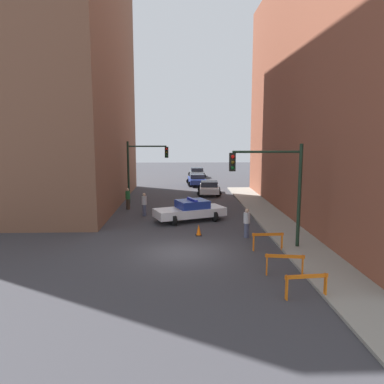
{
  "coord_description": "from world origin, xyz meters",
  "views": [
    {
      "loc": [
        -0.05,
        -17.8,
        5.76
      ],
      "look_at": [
        0.67,
        5.68,
        2.14
      ],
      "focal_mm": 35.0,
      "sensor_mm": 36.0,
      "label": 1
    }
  ],
  "objects_px": {
    "parked_car_near": "(209,188)",
    "parked_car_far": "(197,172)",
    "traffic_light_far": "(141,163)",
    "police_car": "(190,210)",
    "parked_car_mid": "(197,179)",
    "pedestrian_sidewalk": "(247,222)",
    "pedestrian_corner": "(128,198)",
    "barrier_back": "(268,239)",
    "traffic_light_near": "(277,180)",
    "pedestrian_crossing": "(144,204)",
    "barrier_front": "(306,282)",
    "barrier_mid": "(285,261)",
    "traffic_cone": "(199,230)"
  },
  "relations": [
    {
      "from": "parked_car_mid",
      "to": "pedestrian_sidewalk",
      "type": "distance_m",
      "value": 22.04
    },
    {
      "from": "pedestrian_crossing",
      "to": "police_car",
      "type": "bearing_deg",
      "value": 19.86
    },
    {
      "from": "parked_car_near",
      "to": "pedestrian_crossing",
      "type": "bearing_deg",
      "value": -115.92
    },
    {
      "from": "pedestrian_corner",
      "to": "traffic_cone",
      "type": "height_order",
      "value": "pedestrian_corner"
    },
    {
      "from": "police_car",
      "to": "pedestrian_sidewalk",
      "type": "bearing_deg",
      "value": -165.91
    },
    {
      "from": "pedestrian_crossing",
      "to": "barrier_mid",
      "type": "height_order",
      "value": "pedestrian_crossing"
    },
    {
      "from": "pedestrian_sidewalk",
      "to": "traffic_light_far",
      "type": "bearing_deg",
      "value": 100.58
    },
    {
      "from": "parked_car_far",
      "to": "barrier_front",
      "type": "bearing_deg",
      "value": -87.46
    },
    {
      "from": "traffic_light_near",
      "to": "parked_car_mid",
      "type": "height_order",
      "value": "traffic_light_near"
    },
    {
      "from": "traffic_light_near",
      "to": "pedestrian_crossing",
      "type": "relative_size",
      "value": 3.13
    },
    {
      "from": "police_car",
      "to": "traffic_cone",
      "type": "relative_size",
      "value": 7.7
    },
    {
      "from": "traffic_light_far",
      "to": "barrier_front",
      "type": "xyz_separation_m",
      "value": [
        7.67,
        -18.79,
        -2.78
      ]
    },
    {
      "from": "barrier_back",
      "to": "traffic_cone",
      "type": "height_order",
      "value": "barrier_back"
    },
    {
      "from": "traffic_light_far",
      "to": "parked_car_near",
      "type": "bearing_deg",
      "value": 37.19
    },
    {
      "from": "parked_car_far",
      "to": "pedestrian_crossing",
      "type": "relative_size",
      "value": 2.6
    },
    {
      "from": "barrier_front",
      "to": "barrier_mid",
      "type": "bearing_deg",
      "value": 94.08
    },
    {
      "from": "traffic_light_far",
      "to": "police_car",
      "type": "distance_m",
      "value": 8.08
    },
    {
      "from": "pedestrian_crossing",
      "to": "barrier_front",
      "type": "height_order",
      "value": "pedestrian_crossing"
    },
    {
      "from": "traffic_light_near",
      "to": "parked_car_near",
      "type": "height_order",
      "value": "traffic_light_near"
    },
    {
      "from": "parked_car_mid",
      "to": "traffic_cone",
      "type": "distance_m",
      "value": 21.51
    },
    {
      "from": "parked_car_near",
      "to": "parked_car_far",
      "type": "xyz_separation_m",
      "value": [
        -0.55,
        14.88,
        0.0
      ]
    },
    {
      "from": "pedestrian_crossing",
      "to": "parked_car_far",
      "type": "bearing_deg",
      "value": 125.14
    },
    {
      "from": "parked_car_mid",
      "to": "pedestrian_crossing",
      "type": "bearing_deg",
      "value": -108.34
    },
    {
      "from": "traffic_light_far",
      "to": "barrier_mid",
      "type": "relative_size",
      "value": 3.27
    },
    {
      "from": "barrier_mid",
      "to": "traffic_light_near",
      "type": "bearing_deg",
      "value": 81.97
    },
    {
      "from": "traffic_light_far",
      "to": "barrier_front",
      "type": "height_order",
      "value": "traffic_light_far"
    },
    {
      "from": "pedestrian_corner",
      "to": "pedestrian_sidewalk",
      "type": "xyz_separation_m",
      "value": [
        7.8,
        -8.24,
        0.0
      ]
    },
    {
      "from": "barrier_front",
      "to": "traffic_light_near",
      "type": "bearing_deg",
      "value": 86.45
    },
    {
      "from": "parked_car_far",
      "to": "pedestrian_corner",
      "type": "xyz_separation_m",
      "value": [
        -6.32,
        -21.96,
        0.19
      ]
    },
    {
      "from": "pedestrian_crossing",
      "to": "pedestrian_corner",
      "type": "height_order",
      "value": "same"
    },
    {
      "from": "pedestrian_corner",
      "to": "barrier_front",
      "type": "relative_size",
      "value": 1.04
    },
    {
      "from": "barrier_back",
      "to": "barrier_front",
      "type": "bearing_deg",
      "value": -89.35
    },
    {
      "from": "traffic_light_near",
      "to": "parked_car_near",
      "type": "bearing_deg",
      "value": 96.55
    },
    {
      "from": "parked_car_near",
      "to": "pedestrian_corner",
      "type": "xyz_separation_m",
      "value": [
        -6.87,
        -7.08,
        0.19
      ]
    },
    {
      "from": "police_car",
      "to": "barrier_mid",
      "type": "relative_size",
      "value": 3.18
    },
    {
      "from": "pedestrian_crossing",
      "to": "pedestrian_corner",
      "type": "bearing_deg",
      "value": 168.07
    },
    {
      "from": "traffic_light_near",
      "to": "barrier_mid",
      "type": "bearing_deg",
      "value": -98.03
    },
    {
      "from": "pedestrian_sidewalk",
      "to": "barrier_front",
      "type": "bearing_deg",
      "value": -107.32
    },
    {
      "from": "traffic_light_far",
      "to": "barrier_mid",
      "type": "xyz_separation_m",
      "value": [
        7.51,
        -16.59,
        -2.78
      ]
    },
    {
      "from": "traffic_cone",
      "to": "barrier_back",
      "type": "bearing_deg",
      "value": -41.34
    },
    {
      "from": "traffic_light_far",
      "to": "pedestrian_sidewalk",
      "type": "height_order",
      "value": "traffic_light_far"
    },
    {
      "from": "pedestrian_corner",
      "to": "barrier_back",
      "type": "relative_size",
      "value": 1.04
    },
    {
      "from": "pedestrian_crossing",
      "to": "pedestrian_sidewalk",
      "type": "relative_size",
      "value": 1.0
    },
    {
      "from": "police_car",
      "to": "parked_car_near",
      "type": "xyz_separation_m",
      "value": [
        2.12,
        11.12,
        -0.05
      ]
    },
    {
      "from": "barrier_mid",
      "to": "pedestrian_corner",
      "type": "bearing_deg",
      "value": 120.66
    },
    {
      "from": "traffic_light_far",
      "to": "parked_car_mid",
      "type": "relative_size",
      "value": 1.19
    },
    {
      "from": "parked_car_mid",
      "to": "barrier_front",
      "type": "distance_m",
      "value": 30.11
    },
    {
      "from": "traffic_light_far",
      "to": "pedestrian_crossing",
      "type": "relative_size",
      "value": 3.13
    },
    {
      "from": "barrier_front",
      "to": "barrier_mid",
      "type": "xyz_separation_m",
      "value": [
        -0.16,
        2.2,
        0.0
      ]
    },
    {
      "from": "parked_car_mid",
      "to": "barrier_mid",
      "type": "height_order",
      "value": "parked_car_mid"
    }
  ]
}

